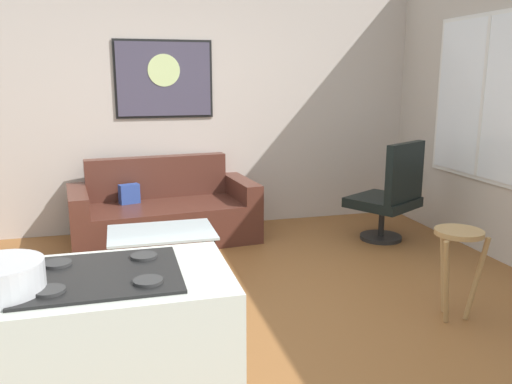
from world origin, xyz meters
The scene contains 9 objects.
ground centered at (0.00, 0.00, -0.02)m, with size 6.40×6.40×0.04m, color brown.
back_wall centered at (0.00, 2.42, 1.40)m, with size 6.40×0.05×2.80m, color #C0B3A9.
couch centered at (-0.35, 1.94, 0.28)m, with size 1.93×1.05×0.84m.
coffee_table centered at (-0.46, 0.88, 0.38)m, with size 0.87×0.61×0.42m.
armchair centered at (1.90, 1.31, 0.50)m, with size 0.83×0.82×1.04m.
bar_stool centered at (1.46, -0.40, 0.51)m, with size 0.38×0.37×0.65m.
mixing_bowl centered at (-1.19, -1.44, 0.98)m, with size 0.30×0.30×0.12m.
wall_painting centered at (-0.25, 2.38, 1.65)m, with size 1.04×0.03×0.82m.
window centered at (2.59, 0.90, 1.48)m, with size 0.03×1.46×1.56m.
Camera 1 is at (-0.76, -3.31, 1.67)m, focal length 36.30 mm.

